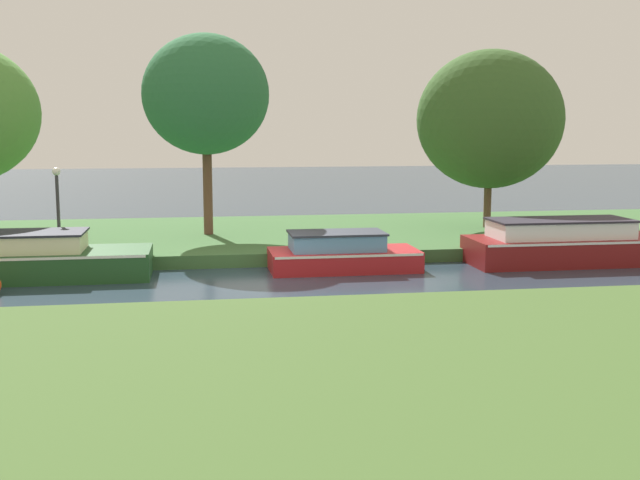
{
  "coord_description": "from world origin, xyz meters",
  "views": [
    {
      "loc": [
        -1.65,
        -20.82,
        4.15
      ],
      "look_at": [
        1.87,
        1.2,
        0.9
      ],
      "focal_mm": 43.67,
      "sensor_mm": 36.0,
      "label": 1
    }
  ],
  "objects_px": {
    "red_barge": "(342,254)",
    "willow_tree_centre": "(206,95)",
    "lamp_post": "(58,199)",
    "maroon_cruiser": "(575,244)",
    "forest_narrowboat": "(0,258)",
    "willow_tree_right": "(491,120)",
    "mooring_post_near": "(364,239)"
  },
  "relations": [
    {
      "from": "maroon_cruiser",
      "to": "lamp_post",
      "type": "relative_size",
      "value": 2.63
    },
    {
      "from": "maroon_cruiser",
      "to": "willow_tree_centre",
      "type": "relative_size",
      "value": 0.98
    },
    {
      "from": "willow_tree_centre",
      "to": "willow_tree_right",
      "type": "relative_size",
      "value": 1.05
    },
    {
      "from": "willow_tree_right",
      "to": "maroon_cruiser",
      "type": "bearing_deg",
      "value": -83.51
    },
    {
      "from": "lamp_post",
      "to": "mooring_post_near",
      "type": "distance_m",
      "value": 9.25
    },
    {
      "from": "maroon_cruiser",
      "to": "red_barge",
      "type": "bearing_deg",
      "value": 180.0
    },
    {
      "from": "willow_tree_centre",
      "to": "mooring_post_near",
      "type": "xyz_separation_m",
      "value": [
        4.67,
        -3.96,
        -4.51
      ]
    },
    {
      "from": "willow_tree_right",
      "to": "lamp_post",
      "type": "distance_m",
      "value": 15.52
    },
    {
      "from": "maroon_cruiser",
      "to": "willow_tree_right",
      "type": "xyz_separation_m",
      "value": [
        -0.64,
        5.64,
        3.82
      ]
    },
    {
      "from": "forest_narrowboat",
      "to": "lamp_post",
      "type": "bearing_deg",
      "value": 55.96
    },
    {
      "from": "red_barge",
      "to": "forest_narrowboat",
      "type": "relative_size",
      "value": 0.56
    },
    {
      "from": "lamp_post",
      "to": "red_barge",
      "type": "bearing_deg",
      "value": -12.92
    },
    {
      "from": "forest_narrowboat",
      "to": "willow_tree_right",
      "type": "xyz_separation_m",
      "value": [
        16.15,
        5.64,
        3.81
      ]
    },
    {
      "from": "red_barge",
      "to": "mooring_post_near",
      "type": "distance_m",
      "value": 1.51
    },
    {
      "from": "red_barge",
      "to": "maroon_cruiser",
      "type": "distance_m",
      "value": 7.29
    },
    {
      "from": "red_barge",
      "to": "mooring_post_near",
      "type": "xyz_separation_m",
      "value": [
        0.91,
        1.18,
        0.25
      ]
    },
    {
      "from": "willow_tree_centre",
      "to": "lamp_post",
      "type": "height_order",
      "value": "willow_tree_centre"
    },
    {
      "from": "willow_tree_right",
      "to": "lamp_post",
      "type": "bearing_deg",
      "value": -165.83
    },
    {
      "from": "lamp_post",
      "to": "willow_tree_right",
      "type": "bearing_deg",
      "value": 14.17
    },
    {
      "from": "willow_tree_right",
      "to": "forest_narrowboat",
      "type": "bearing_deg",
      "value": -160.74
    },
    {
      "from": "lamp_post",
      "to": "willow_tree_centre",
      "type": "bearing_deg",
      "value": 36.13
    },
    {
      "from": "willow_tree_right",
      "to": "red_barge",
      "type": "bearing_deg",
      "value": -139.68
    },
    {
      "from": "red_barge",
      "to": "forest_narrowboat",
      "type": "xyz_separation_m",
      "value": [
        -9.5,
        0.0,
        0.14
      ]
    },
    {
      "from": "mooring_post_near",
      "to": "forest_narrowboat",
      "type": "bearing_deg",
      "value": -173.52
    },
    {
      "from": "maroon_cruiser",
      "to": "lamp_post",
      "type": "distance_m",
      "value": 15.69
    },
    {
      "from": "forest_narrowboat",
      "to": "willow_tree_centre",
      "type": "distance_m",
      "value": 8.99
    },
    {
      "from": "forest_narrowboat",
      "to": "lamp_post",
      "type": "distance_m",
      "value": 2.69
    },
    {
      "from": "red_barge",
      "to": "willow_tree_centre",
      "type": "distance_m",
      "value": 7.95
    },
    {
      "from": "lamp_post",
      "to": "maroon_cruiser",
      "type": "bearing_deg",
      "value": -6.93
    },
    {
      "from": "willow_tree_right",
      "to": "mooring_post_near",
      "type": "height_order",
      "value": "willow_tree_right"
    },
    {
      "from": "maroon_cruiser",
      "to": "mooring_post_near",
      "type": "xyz_separation_m",
      "value": [
        -6.38,
        1.18,
        0.13
      ]
    },
    {
      "from": "forest_narrowboat",
      "to": "willow_tree_right",
      "type": "height_order",
      "value": "willow_tree_right"
    }
  ]
}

